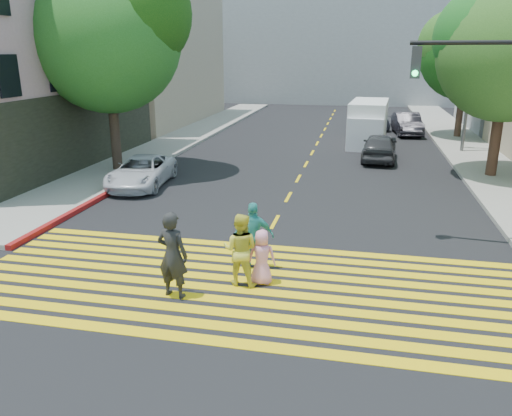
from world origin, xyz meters
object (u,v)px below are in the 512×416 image
(tree_right_near, at_px, (511,44))
(pedestrian_woman, at_px, (240,250))
(pedestrian_child, at_px, (262,257))
(pedestrian_extra, at_px, (254,236))
(white_sedan, at_px, (141,172))
(dark_car_near, at_px, (379,147))
(pedestrian_man, at_px, (173,255))
(white_van, at_px, (368,124))
(silver_car, at_px, (375,120))
(dark_car_parked, at_px, (407,124))
(tree_left, at_px, (109,29))
(tree_right_far, at_px, (469,48))

(tree_right_near, xyz_separation_m, pedestrian_woman, (-8.39, -12.53, -4.77))
(tree_right_near, relative_size, pedestrian_child, 6.16)
(pedestrian_extra, relative_size, white_sedan, 0.40)
(white_sedan, xyz_separation_m, dark_car_near, (9.73, 7.23, 0.10))
(tree_right_near, bearing_deg, pedestrian_man, -125.85)
(dark_car_near, height_order, white_van, white_van)
(silver_car, bearing_deg, dark_car_parked, 122.99)
(tree_left, bearing_deg, tree_right_near, 7.58)
(pedestrian_extra, bearing_deg, dark_car_parked, -112.09)
(pedestrian_extra, distance_m, white_sedan, 9.48)
(pedestrian_extra, bearing_deg, silver_car, -106.50)
(pedestrian_man, xyz_separation_m, dark_car_parked, (6.91, 25.29, -0.28))
(tree_right_near, height_order, pedestrian_woman, tree_right_near)
(silver_car, xyz_separation_m, white_van, (-0.57, -6.89, 0.61))
(pedestrian_woman, height_order, white_sedan, pedestrian_woman)
(pedestrian_child, bearing_deg, tree_right_far, -114.22)
(pedestrian_extra, distance_m, dark_car_parked, 24.02)
(pedestrian_extra, height_order, silver_car, pedestrian_extra)
(tree_right_far, bearing_deg, dark_car_parked, 163.23)
(silver_car, height_order, dark_car_parked, dark_car_parked)
(tree_right_near, distance_m, white_van, 10.15)
(pedestrian_extra, bearing_deg, white_sedan, -57.41)
(tree_left, distance_m, pedestrian_woman, 14.28)
(tree_right_far, relative_size, white_van, 1.48)
(white_van, bearing_deg, pedestrian_child, -93.05)
(pedestrian_man, height_order, pedestrian_woman, pedestrian_man)
(tree_left, relative_size, white_sedan, 2.12)
(pedestrian_child, distance_m, dark_car_near, 15.48)
(pedestrian_woman, height_order, white_van, white_van)
(tree_right_far, xyz_separation_m, silver_car, (-5.19, 3.35, -4.95))
(pedestrian_woman, distance_m, white_sedan, 10.17)
(pedestrian_extra, bearing_deg, tree_right_far, -119.94)
(white_sedan, bearing_deg, pedestrian_extra, -54.08)
(tree_left, distance_m, pedestrian_extra, 13.66)
(white_sedan, relative_size, dark_car_near, 1.06)
(tree_left, bearing_deg, silver_car, 54.29)
(silver_car, height_order, white_van, white_van)
(white_sedan, height_order, dark_car_near, dark_car_near)
(white_sedan, bearing_deg, dark_car_near, 31.00)
(tree_left, height_order, pedestrian_woman, tree_left)
(dark_car_near, height_order, silver_car, dark_car_near)
(pedestrian_extra, bearing_deg, pedestrian_child, 105.37)
(white_sedan, distance_m, dark_car_parked, 20.09)
(tree_right_near, distance_m, white_sedan, 16.05)
(tree_right_near, height_order, pedestrian_extra, tree_right_near)
(pedestrian_woman, height_order, pedestrian_child, pedestrian_woman)
(tree_right_near, xyz_separation_m, dark_car_near, (-4.83, 2.77, -4.94))
(tree_left, relative_size, silver_car, 2.23)
(pedestrian_man, height_order, white_van, white_van)
(tree_left, xyz_separation_m, dark_car_near, (11.85, 4.99, -5.54))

